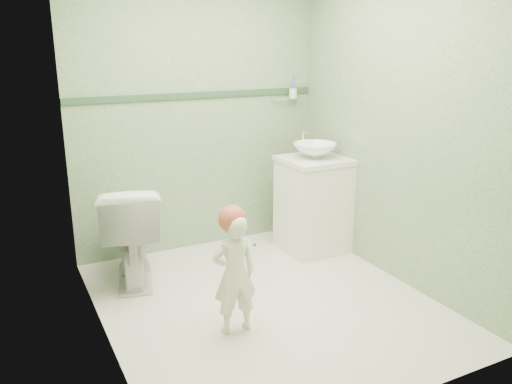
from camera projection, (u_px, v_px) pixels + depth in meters
ground at (266, 302)px, 3.74m from camera, size 2.50×2.50×0.00m
room_shell at (266, 136)px, 3.40m from camera, size 2.50×2.54×2.40m
trim_stripe at (198, 95)px, 4.42m from camera, size 2.20×0.02×0.05m
vanity at (313, 206)px, 4.59m from camera, size 0.52×0.50×0.80m
counter at (315, 160)px, 4.48m from camera, size 0.54×0.52×0.04m
basin at (315, 151)px, 4.45m from camera, size 0.37×0.37×0.13m
faucet at (304, 138)px, 4.59m from camera, size 0.03×0.13×0.18m
cup_holder at (292, 94)px, 4.77m from camera, size 0.26×0.07×0.21m
toilet at (131, 232)px, 4.00m from camera, size 0.60×0.84×0.78m
toddler at (235, 274)px, 3.27m from camera, size 0.29×0.20×0.79m
hair_cap at (232, 219)px, 3.19m from camera, size 0.17×0.17×0.17m
teal_toothbrush at (253, 244)px, 3.12m from camera, size 0.11×0.13×0.08m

